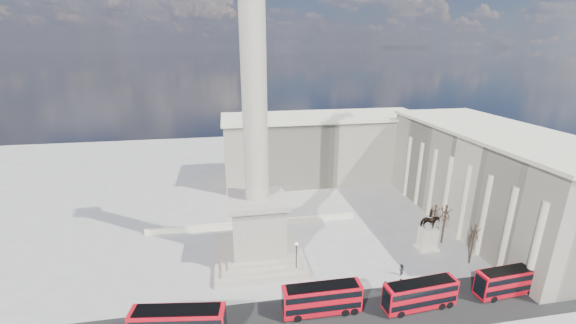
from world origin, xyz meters
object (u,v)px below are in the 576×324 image
Objects in this scene: red_bus_a at (179,324)px; red_bus_b at (322,299)px; pedestrian_walking at (385,287)px; pedestrian_crossing at (400,284)px; red_bus_d at (510,281)px; victorian_lamp at (296,257)px; pedestrian_standing at (401,270)px; red_bus_c at (420,294)px; equestrian_statue at (428,235)px; nelsons_column at (257,184)px.

red_bus_a reaches higher than red_bus_b.
pedestrian_crossing is (2.27, 0.00, 0.06)m from pedestrian_walking.
red_bus_d reaches higher than pedestrian_walking.
victorian_lamp reaches higher than pedestrian_standing.
red_bus_c is 1.00× the size of red_bus_d.
red_bus_a is 18.50m from victorian_lamp.
pedestrian_crossing is at bearing 163.42° from red_bus_d.
red_bus_b is 14.96m from pedestrian_standing.
victorian_lamp is at bearing 143.08° from red_bus_c.
equestrian_statue is at bearing 107.29° from red_bus_d.
pedestrian_walking is (-16.80, 3.26, -1.20)m from red_bus_d.
nelsons_column is 26.76× the size of pedestrian_standing.
nelsons_column reaches higher than pedestrian_crossing.
victorian_lamp is at bearing -170.92° from equestrian_statue.
equestrian_statue is (8.75, 13.16, 0.46)m from red_bus_c.
equestrian_statue is 15.25m from pedestrian_walking.
pedestrian_standing is (31.32, 7.28, -1.36)m from red_bus_a.
red_bus_a is 1.91× the size of victorian_lamp.
pedestrian_crossing is (18.94, -11.50, -11.97)m from nelsons_column.
pedestrian_standing is (20.67, -8.22, -11.99)m from nelsons_column.
red_bus_d is (44.12, 0.74, -0.21)m from red_bus_a.
red_bus_b is (6.90, -13.93, -10.76)m from nelsons_column.
red_bus_c is 1.73× the size of victorian_lamp.
red_bus_a is at bearing 177.03° from red_bus_d.
red_bus_c is at bearing -5.53° from red_bus_b.
pedestrian_standing is at bearing -21.70° from nelsons_column.
nelsons_column is 8.65× the size of victorian_lamp.
red_bus_a is 1.11× the size of red_bus_d.
red_bus_d is (33.47, -14.76, -10.83)m from nelsons_column.
pedestrian_walking is 5.17m from pedestrian_standing.
pedestrian_walking is 0.95× the size of pedestrian_standing.
red_bus_d is 1.33× the size of equestrian_statue.
victorian_lamp reaches higher than red_bus_a.
red_bus_d is 13.62m from equestrian_statue.
red_bus_c is 5.37× the size of pedestrian_standing.
victorian_lamp reaches higher than red_bus_c.
red_bus_d is at bearing 123.99° from pedestrian_standing.
red_bus_d reaches higher than pedestrian_standing.
red_bus_b reaches higher than pedestrian_walking.
pedestrian_crossing is at bearing 33.20° from pedestrian_standing.
red_bus_a reaches higher than red_bus_d.
red_bus_b is 8.41m from victorian_lamp.
red_bus_c is at bearing -32.61° from victorian_lamp.
red_bus_d is at bearing -1.56° from red_bus_b.
red_bus_b is 12.34m from pedestrian_crossing.
red_bus_a is 27.65m from pedestrian_walking.
equestrian_statue reaches higher than victorian_lamp.
equestrian_statue is (39.19, 13.43, 0.26)m from red_bus_a.
victorian_lamp is at bearing 36.46° from pedestrian_crossing.
victorian_lamp is 13.15m from pedestrian_walking.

